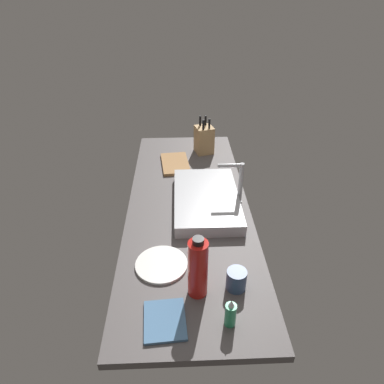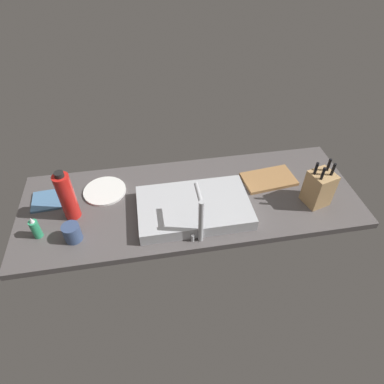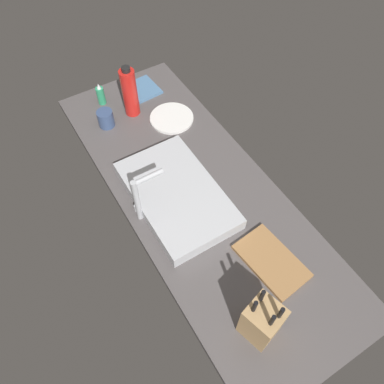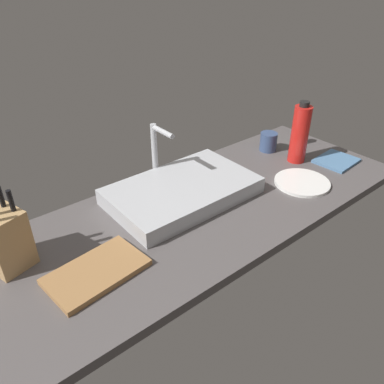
% 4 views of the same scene
% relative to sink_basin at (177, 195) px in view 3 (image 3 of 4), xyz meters
% --- Properties ---
extents(countertop_slab, '(1.75, 0.65, 0.04)m').
position_rel_sink_basin_xyz_m(countertop_slab, '(-0.00, -0.10, -0.05)').
color(countertop_slab, '#514C4C').
rests_on(countertop_slab, ground).
extents(sink_basin, '(0.55, 0.34, 0.06)m').
position_rel_sink_basin_xyz_m(sink_basin, '(0.00, 0.00, 0.00)').
color(sink_basin, '#B7BABF').
rests_on(sink_basin, countertop_slab).
extents(faucet, '(0.06, 0.14, 0.25)m').
position_rel_sink_basin_xyz_m(faucet, '(0.00, 0.16, 0.11)').
color(faucet, '#B7BABF').
rests_on(faucet, countertop_slab).
extents(knife_block, '(0.14, 0.14, 0.25)m').
position_rel_sink_basin_xyz_m(knife_block, '(-0.63, 0.03, 0.06)').
color(knife_block, tan).
rests_on(knife_block, countertop_slab).
extents(cutting_board, '(0.30, 0.20, 0.02)m').
position_rel_sink_basin_xyz_m(cutting_board, '(-0.45, -0.17, -0.02)').
color(cutting_board, '#9E7042').
rests_on(cutting_board, countertop_slab).
extents(soap_bottle, '(0.04, 0.04, 0.12)m').
position_rel_sink_basin_xyz_m(soap_bottle, '(0.74, 0.03, 0.02)').
color(soap_bottle, '#2D9966').
rests_on(soap_bottle, countertop_slab).
extents(water_bottle, '(0.08, 0.08, 0.28)m').
position_rel_sink_basin_xyz_m(water_bottle, '(0.59, -0.08, 0.10)').
color(water_bottle, red).
rests_on(water_bottle, countertop_slab).
extents(dinner_plate, '(0.22, 0.22, 0.01)m').
position_rel_sink_basin_xyz_m(dinner_plate, '(0.44, -0.23, -0.03)').
color(dinner_plate, white).
rests_on(dinner_plate, countertop_slab).
extents(dish_towel, '(0.19, 0.16, 0.01)m').
position_rel_sink_basin_xyz_m(dish_towel, '(0.72, -0.20, -0.03)').
color(dish_towel, teal).
rests_on(dish_towel, countertop_slab).
extents(coffee_mug, '(0.08, 0.08, 0.09)m').
position_rel_sink_basin_xyz_m(coffee_mug, '(0.58, 0.07, 0.01)').
color(coffee_mug, '#384C75').
rests_on(coffee_mug, countertop_slab).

